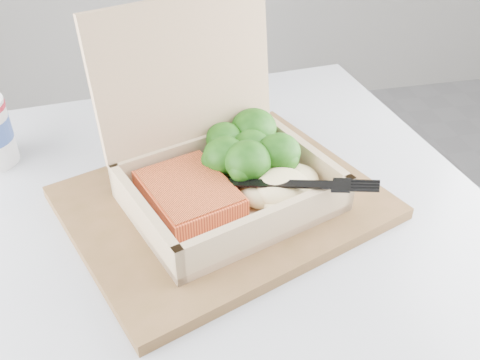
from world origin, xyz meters
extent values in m
cube|color=#999CA2|center=(-0.40, 0.44, 0.68)|extent=(0.78, 0.78, 0.03)
cube|color=brown|center=(-0.36, 0.46, 0.71)|extent=(0.42, 0.38, 0.01)
cube|color=#9E7F5F|center=(-0.35, 0.45, 0.72)|extent=(0.27, 0.24, 0.01)
cube|color=#9A8260|center=(-0.45, 0.42, 0.74)|extent=(0.07, 0.17, 0.05)
cube|color=#9A8260|center=(-0.25, 0.49, 0.74)|extent=(0.07, 0.17, 0.05)
cube|color=#9A8260|center=(-0.33, 0.38, 0.74)|extent=(0.21, 0.09, 0.05)
cube|color=#9A8260|center=(-0.38, 0.53, 0.74)|extent=(0.21, 0.09, 0.05)
cube|color=#9E7F5F|center=(-0.39, 0.55, 0.84)|extent=(0.22, 0.11, 0.17)
cube|color=orange|center=(-0.40, 0.45, 0.74)|extent=(0.12, 0.14, 0.02)
ellipsoid|color=beige|center=(-0.30, 0.43, 0.74)|extent=(0.10, 0.09, 0.04)
cube|color=black|center=(-0.36, 0.45, 0.75)|extent=(0.11, 0.06, 0.02)
cube|color=black|center=(-0.28, 0.41, 0.75)|extent=(0.06, 0.04, 0.01)
cube|color=white|center=(-0.38, 0.63, 0.70)|extent=(0.11, 0.16, 0.00)
camera|label=1|loc=(-0.45, -0.03, 1.10)|focal=40.00mm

